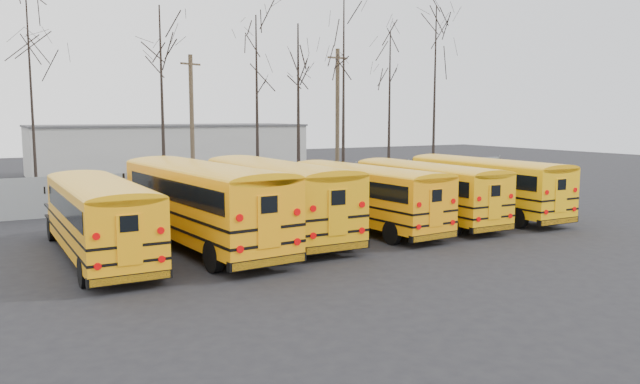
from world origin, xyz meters
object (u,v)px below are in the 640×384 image
bus_d (363,191)px  bus_f (484,182)px  bus_b (201,197)px  utility_pole_right (337,115)px  bus_c (275,192)px  bus_e (425,187)px  utility_pole_left (192,123)px  bus_a (99,212)px

bus_d → bus_f: bus_f is taller
bus_b → utility_pole_right: bearing=41.9°
bus_c → bus_b: bearing=-168.5°
bus_b → bus_f: size_ratio=1.14×
bus_e → utility_pole_left: utility_pole_left is taller
bus_b → utility_pole_left: (4.82, 16.02, 2.54)m
bus_f → utility_pole_left: 18.55m
bus_d → utility_pole_left: size_ratio=1.19×
bus_b → utility_pole_right: utility_pole_right is taller
bus_b → utility_pole_right: (16.06, 17.11, 3.06)m
bus_a → bus_d: size_ratio=0.99×
bus_f → bus_b: bearing=-178.9°
bus_d → bus_e: 3.48m
bus_e → utility_pole_right: utility_pole_right is taller
bus_d → utility_pole_left: 16.20m
bus_c → bus_e: 7.46m
utility_pole_left → bus_e: bearing=-92.0°
bus_f → utility_pole_left: utility_pole_left is taller
bus_a → bus_c: 7.10m
bus_a → utility_pole_right: size_ratio=1.05×
bus_b → bus_f: 14.42m
bus_c → utility_pole_right: 20.99m
bus_a → bus_d: bearing=2.6°
bus_e → bus_a: bearing=-177.1°
bus_b → bus_d: size_ratio=1.15×
bus_a → utility_pole_left: bearing=62.1°
bus_c → bus_d: (3.97, -0.43, -0.18)m
bus_a → utility_pole_right: (19.72, 17.42, 3.29)m
bus_a → utility_pole_left: utility_pole_left is taller
bus_f → bus_c: bearing=178.0°
bus_d → utility_pole_left: utility_pole_left is taller
utility_pole_left → bus_f: bearing=-81.5°
bus_d → utility_pole_left: bearing=94.7°
bus_e → bus_f: 3.61m
bus_b → bus_d: bus_b is taller
bus_e → bus_f: (3.61, -0.00, 0.05)m
bus_b → bus_c: 3.43m
bus_b → bus_d: (7.33, 0.26, -0.24)m
bus_a → bus_b: (3.67, 0.31, 0.24)m
bus_e → utility_pole_right: 17.84m
bus_b → bus_c: size_ratio=1.05×
bus_d → utility_pole_right: utility_pole_right is taller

